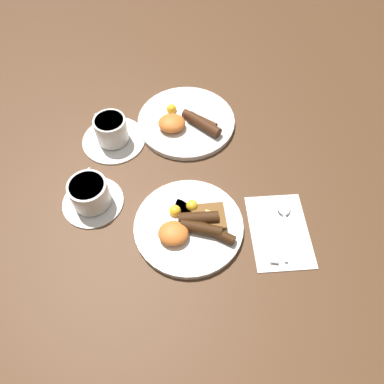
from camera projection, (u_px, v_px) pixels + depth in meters
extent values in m
plane|color=#4C301C|center=(189.00, 228.00, 0.86)|extent=(3.00, 3.00, 0.00)
cylinder|color=silver|center=(189.00, 226.00, 0.86)|extent=(0.25, 0.25, 0.01)
cylinder|color=white|center=(174.00, 213.00, 0.86)|extent=(0.08, 0.08, 0.01)
sphere|color=yellow|center=(175.00, 211.00, 0.86)|extent=(0.03, 0.03, 0.03)
cylinder|color=white|center=(191.00, 206.00, 0.87)|extent=(0.07, 0.07, 0.01)
sphere|color=yellow|center=(192.00, 206.00, 0.86)|extent=(0.03, 0.03, 0.03)
ellipsoid|color=orange|center=(173.00, 233.00, 0.82)|extent=(0.07, 0.06, 0.03)
cylinder|color=#351D0B|center=(211.00, 230.00, 0.83)|extent=(0.11, 0.07, 0.02)
cylinder|color=#371E0C|center=(201.00, 228.00, 0.83)|extent=(0.10, 0.04, 0.03)
cylinder|color=#3A1F0D|center=(198.00, 218.00, 0.84)|extent=(0.09, 0.04, 0.03)
cube|color=brown|center=(209.00, 217.00, 0.85)|extent=(0.08, 0.08, 0.01)
cube|color=#F4E072|center=(209.00, 215.00, 0.85)|extent=(0.02, 0.02, 0.01)
cylinder|color=silver|center=(186.00, 122.00, 1.04)|extent=(0.27, 0.27, 0.01)
cylinder|color=white|center=(172.00, 112.00, 1.05)|extent=(0.08, 0.08, 0.01)
sphere|color=yellow|center=(171.00, 109.00, 1.04)|extent=(0.03, 0.03, 0.03)
ellipsoid|color=orange|center=(172.00, 123.00, 1.00)|extent=(0.07, 0.07, 0.03)
cylinder|color=#432412|center=(204.00, 124.00, 1.00)|extent=(0.10, 0.08, 0.03)
cylinder|color=#4C2816|center=(199.00, 120.00, 1.02)|extent=(0.10, 0.07, 0.02)
cylinder|color=silver|center=(93.00, 202.00, 0.90)|extent=(0.15, 0.15, 0.01)
cylinder|color=silver|center=(89.00, 193.00, 0.87)|extent=(0.09, 0.09, 0.06)
cylinder|color=#56331E|center=(86.00, 186.00, 0.84)|extent=(0.08, 0.08, 0.00)
torus|color=silver|center=(90.00, 177.00, 0.89)|extent=(0.01, 0.04, 0.04)
cylinder|color=silver|center=(114.00, 139.00, 1.01)|extent=(0.17, 0.17, 0.01)
cylinder|color=silver|center=(111.00, 129.00, 0.97)|extent=(0.08, 0.08, 0.07)
cylinder|color=#56331E|center=(109.00, 121.00, 0.95)|extent=(0.07, 0.07, 0.00)
torus|color=silver|center=(100.00, 121.00, 0.99)|extent=(0.04, 0.04, 0.05)
cube|color=white|center=(279.00, 230.00, 0.86)|extent=(0.15, 0.21, 0.01)
cube|color=silver|center=(274.00, 215.00, 0.88)|extent=(0.02, 0.09, 0.00)
cube|color=#9E9EA3|center=(274.00, 247.00, 0.83)|extent=(0.02, 0.08, 0.01)
ellipsoid|color=silver|center=(284.00, 207.00, 0.88)|extent=(0.03, 0.05, 0.01)
cube|color=silver|center=(285.00, 238.00, 0.84)|extent=(0.01, 0.12, 0.00)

